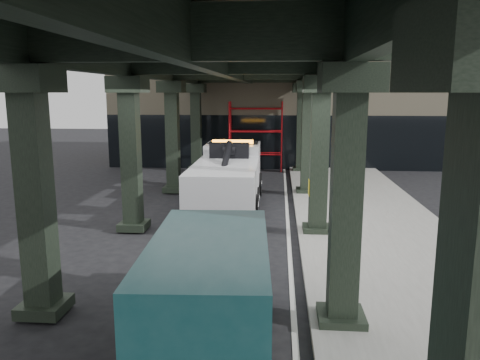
% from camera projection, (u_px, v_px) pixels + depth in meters
% --- Properties ---
extents(ground, '(90.00, 90.00, 0.00)m').
position_uv_depth(ground, '(230.00, 254.00, 13.26)').
color(ground, black).
rests_on(ground, ground).
extents(sidewalk, '(5.00, 40.00, 0.15)m').
position_uv_depth(sidewalk, '(377.00, 234.00, 14.84)').
color(sidewalk, gray).
rests_on(sidewalk, ground).
extents(lane_stripe, '(0.12, 38.00, 0.01)m').
position_uv_depth(lane_stripe, '(289.00, 234.00, 15.08)').
color(lane_stripe, silver).
rests_on(lane_stripe, ground).
extents(viaduct, '(7.40, 32.00, 6.40)m').
position_uv_depth(viaduct, '(223.00, 61.00, 14.25)').
color(viaduct, black).
rests_on(viaduct, ground).
extents(building, '(22.00, 10.00, 8.00)m').
position_uv_depth(building, '(289.00, 100.00, 31.95)').
color(building, '#C6B793').
rests_on(building, ground).
extents(scaffolding, '(3.08, 0.88, 4.00)m').
position_uv_depth(scaffolding, '(256.00, 134.00, 27.22)').
color(scaffolding, red).
rests_on(scaffolding, ground).
extents(tow_truck, '(2.55, 8.17, 2.66)m').
position_uv_depth(tow_truck, '(229.00, 176.00, 18.28)').
color(tow_truck, black).
rests_on(tow_truck, ground).
extents(towed_van, '(2.35, 5.34, 2.12)m').
position_uv_depth(towed_van, '(211.00, 290.00, 8.07)').
color(towed_van, '#123F42').
rests_on(towed_van, ground).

